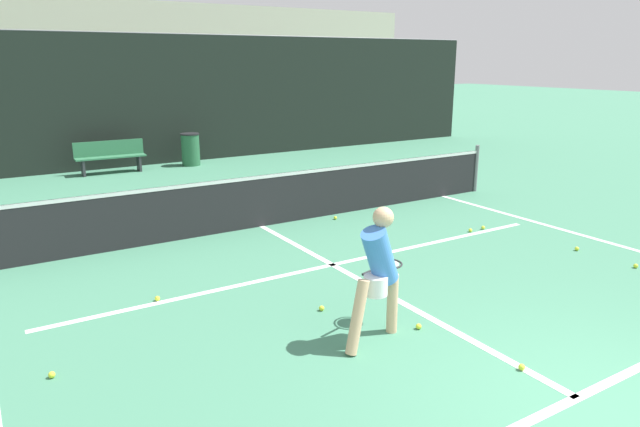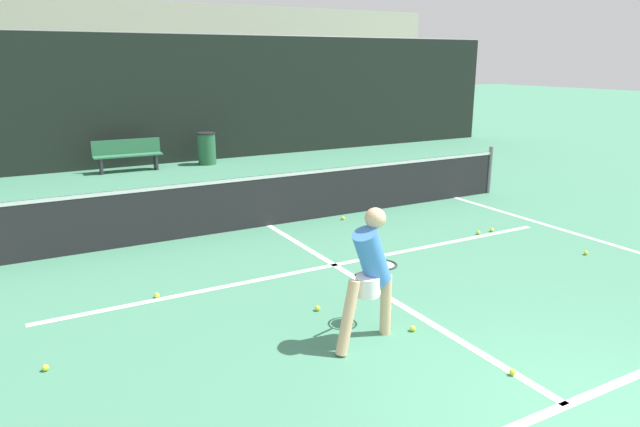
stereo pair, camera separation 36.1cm
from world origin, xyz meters
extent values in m
plane|color=#427F60|center=(0.00, 0.00, 0.00)|extent=(100.00, 100.00, 0.00)
cube|color=white|center=(0.00, 0.46, 0.00)|extent=(11.00, 0.10, 0.01)
cube|color=white|center=(0.00, 4.53, 0.00)|extent=(8.25, 0.10, 0.01)
cube|color=white|center=(0.00, 3.69, 0.00)|extent=(0.10, 6.46, 0.01)
cube|color=white|center=(4.51, 3.69, 0.00)|extent=(0.10, 7.46, 0.01)
cylinder|color=slate|center=(5.50, 6.92, 0.53)|extent=(0.09, 0.09, 1.07)
cube|color=#232326|center=(0.00, 6.92, 0.47)|extent=(11.00, 0.02, 0.95)
cube|color=white|center=(0.00, 6.92, 0.92)|extent=(11.00, 0.03, 0.06)
cube|color=black|center=(0.00, 14.35, 1.82)|extent=(24.00, 0.06, 3.64)
cylinder|color=slate|center=(0.00, 14.35, 3.66)|extent=(24.00, 0.04, 0.04)
cylinder|color=#DBAD84|center=(-0.61, 2.38, 0.34)|extent=(0.12, 0.12, 0.69)
cylinder|color=#DBAD84|center=(-1.20, 2.21, 0.39)|extent=(0.33, 0.20, 0.79)
cylinder|color=white|center=(-0.91, 2.29, 0.65)|extent=(0.26, 0.26, 0.21)
cylinder|color=#3F7ACC|center=(-0.86, 2.31, 0.97)|extent=(0.51, 0.34, 0.71)
sphere|color=#DBAD84|center=(-0.82, 2.32, 1.38)|extent=(0.22, 0.22, 0.22)
cylinder|color=#262628|center=(-0.78, 2.55, 0.70)|extent=(0.30, 0.11, 0.03)
torus|color=#262628|center=(-0.48, 2.64, 0.70)|extent=(0.42, 0.42, 0.02)
cylinder|color=beige|center=(-0.48, 2.64, 0.70)|extent=(0.32, 0.32, 0.01)
sphere|color=#D1E033|center=(-0.99, 3.26, 0.03)|extent=(0.07, 0.07, 0.07)
sphere|color=#D1E033|center=(3.32, 4.64, 0.03)|extent=(0.07, 0.07, 0.07)
sphere|color=#D1E033|center=(3.72, 2.07, 0.03)|extent=(0.07, 0.07, 0.07)
sphere|color=#D1E033|center=(3.69, 3.01, 0.03)|extent=(0.07, 0.07, 0.07)
sphere|color=#D1E033|center=(1.40, 6.59, 0.03)|extent=(0.07, 0.07, 0.07)
sphere|color=#D1E033|center=(-0.31, 2.26, 0.03)|extent=(0.07, 0.07, 0.07)
sphere|color=#D1E033|center=(-4.00, 3.34, 0.03)|extent=(0.07, 0.07, 0.07)
sphere|color=#D1E033|center=(-0.04, 1.05, 0.03)|extent=(0.07, 0.07, 0.07)
sphere|color=#D1E033|center=(3.00, 4.64, 0.03)|extent=(0.07, 0.07, 0.07)
sphere|color=#D1E033|center=(-2.60, 4.61, 0.03)|extent=(0.07, 0.07, 0.07)
cube|color=#33724C|center=(-1.19, 13.56, 0.44)|extent=(1.81, 0.41, 0.04)
cube|color=#33724C|center=(-1.18, 13.74, 0.65)|extent=(1.80, 0.09, 0.42)
cube|color=#333338|center=(-1.91, 13.58, 0.22)|extent=(0.06, 0.32, 0.44)
cube|color=#333338|center=(-0.47, 13.54, 0.22)|extent=(0.06, 0.32, 0.44)
cylinder|color=#28603D|center=(1.04, 13.62, 0.44)|extent=(0.51, 0.51, 0.88)
cylinder|color=black|center=(1.04, 13.62, 0.90)|extent=(0.54, 0.54, 0.04)
cube|color=#B7B7BC|center=(4.02, 16.76, 0.39)|extent=(1.78, 4.00, 0.78)
cube|color=#1E2328|center=(4.02, 16.56, 1.04)|extent=(1.49, 2.40, 0.52)
cylinder|color=black|center=(4.81, 18.04, 0.30)|extent=(0.18, 0.60, 0.60)
cylinder|color=black|center=(4.81, 15.48, 0.30)|extent=(0.18, 0.60, 0.60)
cube|color=beige|center=(0.00, 26.73, 2.79)|extent=(36.00, 2.40, 5.58)
camera|label=1|loc=(-4.38, -2.17, 2.97)|focal=32.00mm
camera|label=2|loc=(-4.07, -2.36, 2.97)|focal=32.00mm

